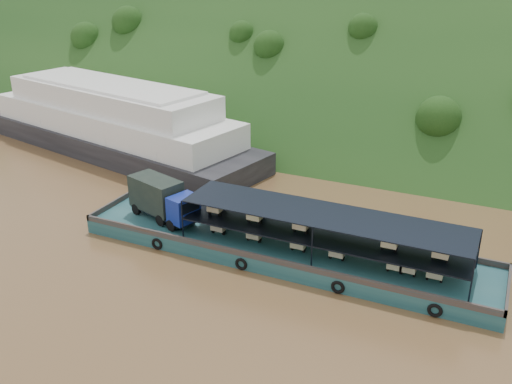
% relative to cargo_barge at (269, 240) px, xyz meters
% --- Properties ---
extents(ground, '(160.00, 160.00, 0.00)m').
position_rel_cargo_barge_xyz_m(ground, '(-1.37, 1.68, -1.20)').
color(ground, brown).
rests_on(ground, ground).
extents(hillside, '(140.00, 39.60, 39.60)m').
position_rel_cargo_barge_xyz_m(hillside, '(-1.37, 37.68, -1.20)').
color(hillside, '#183D16').
rests_on(hillside, ground).
extents(cargo_barge, '(35.00, 7.18, 4.84)m').
position_rel_cargo_barge_xyz_m(cargo_barge, '(0.00, 0.00, 0.00)').
color(cargo_barge, '#143F47').
rests_on(cargo_barge, ground).
extents(passenger_ferry, '(44.04, 19.42, 8.66)m').
position_rel_cargo_barge_xyz_m(passenger_ferry, '(-28.81, 16.54, 2.55)').
color(passenger_ferry, black).
rests_on(passenger_ferry, ground).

